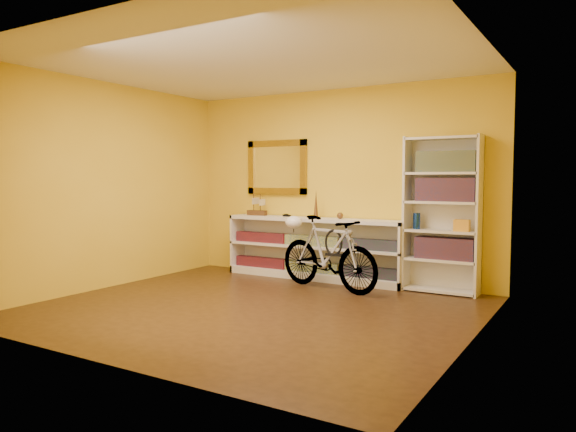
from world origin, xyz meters
The scene contains 24 objects.
floor centered at (0.00, 0.00, -0.01)m, with size 4.50×4.00×0.01m, color black.
ceiling centered at (0.00, 0.00, 2.60)m, with size 4.50×4.00×0.01m, color silver.
back_wall centered at (0.00, 2.00, 1.30)m, with size 4.50×0.01×2.60m, color gold.
left_wall centered at (-2.25, 0.00, 1.30)m, with size 0.01×4.00×2.60m, color gold.
right_wall centered at (2.25, 0.00, 1.30)m, with size 0.01×4.00×2.60m, color gold.
gilt_mirror centered at (-0.95, 1.97, 1.55)m, with size 0.98×0.06×0.78m, color olive.
wall_socket centered at (0.90, 1.99, 0.25)m, with size 0.09×0.01×0.09m, color silver.
console_unit centered at (-0.26, 1.81, 0.42)m, with size 2.60×0.35×0.85m, color silver, non-canonical shape.
cd_row_lower centered at (-0.26, 1.79, 0.17)m, with size 2.50×0.13×0.14m, color black.
cd_row_upper centered at (-0.26, 1.79, 0.54)m, with size 2.50×0.13×0.14m, color navy.
model_ship centered at (-1.20, 1.81, 1.02)m, with size 0.29×0.11×0.35m, color #412712, non-canonical shape.
toy_car centered at (-0.69, 1.81, 0.85)m, with size 0.00×0.00×0.00m, color black.
bronze_ornament centered at (-0.22, 1.81, 1.04)m, with size 0.07×0.07×0.38m, color brown.
decorative_orb centered at (0.14, 1.81, 0.89)m, with size 0.09×0.09×0.09m, color brown.
bookcase centered at (1.48, 1.84, 0.95)m, with size 0.90×0.30×1.90m, color silver, non-canonical shape.
book_row_a centered at (1.53, 1.84, 0.55)m, with size 0.70×0.22×0.26m, color maroon.
book_row_b centered at (1.53, 1.84, 1.25)m, with size 0.70×0.22×0.28m, color maroon.
book_row_c centered at (1.53, 1.84, 1.59)m, with size 0.70×0.22×0.25m, color navy.
travel_mug centered at (1.18, 1.82, 0.86)m, with size 0.09×0.09×0.20m, color navy.
red_tin centered at (1.28, 1.87, 1.57)m, with size 0.16×0.16×0.20m, color maroon.
yellow_bag centered at (1.73, 1.80, 0.83)m, with size 0.18×0.12×0.14m, color gold.
bicycle centered at (0.24, 1.27, 0.46)m, with size 1.57×0.41×0.92m, color silver.
helmet centered at (-0.35, 1.42, 0.81)m, with size 0.23×0.22×0.17m, color white.
u_lock centered at (0.32, 1.25, 0.60)m, with size 0.24×0.24×0.03m, color black.
Camera 1 is at (3.22, -4.67, 1.39)m, focal length 33.54 mm.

